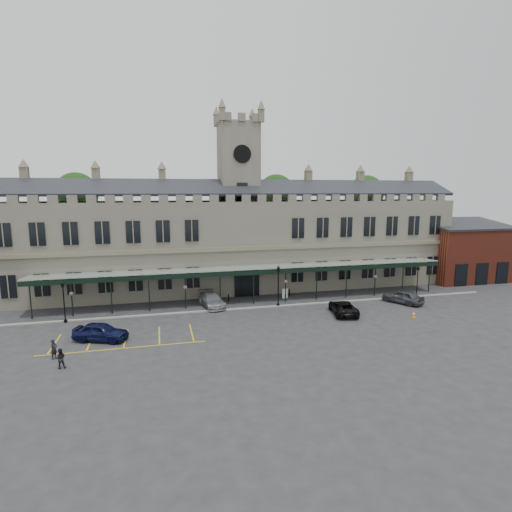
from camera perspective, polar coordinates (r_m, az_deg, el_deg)
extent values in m
plane|color=#28282B|center=(41.31, 2.00, -9.56)|extent=(140.00, 140.00, 0.00)
cube|color=#5D594D|center=(55.17, -2.46, 1.62)|extent=(60.00, 10.00, 12.00)
cube|color=brown|center=(50.12, -1.31, 1.09)|extent=(60.00, 0.35, 0.50)
cube|color=black|center=(52.23, -1.98, 9.78)|extent=(60.00, 4.77, 2.20)
cube|color=black|center=(57.13, -3.02, 9.73)|extent=(60.00, 4.77, 2.20)
cube|color=black|center=(50.98, -1.31, -3.69)|extent=(3.20, 0.18, 3.80)
cube|color=#5D594D|center=(54.73, -2.50, 6.82)|extent=(5.00, 5.00, 22.00)
cylinder|color=silver|center=(52.38, -1.99, 14.38)|extent=(2.20, 0.12, 2.20)
cylinder|color=black|center=(52.31, -1.98, 14.39)|extent=(2.30, 0.04, 2.30)
cube|color=black|center=(52.17, -1.96, 8.90)|extent=(1.40, 0.12, 2.80)
cube|color=#8C9E93|center=(48.71, -0.84, -1.65)|extent=(50.00, 4.00, 0.40)
cube|color=black|center=(46.85, -0.29, -2.40)|extent=(50.00, 0.18, 0.50)
cube|color=maroon|center=(68.14, 27.41, 0.35)|extent=(12.00, 8.00, 8.00)
cube|color=black|center=(67.67, 27.70, 4.12)|extent=(12.40, 8.36, 1.47)
cube|color=gray|center=(46.36, 0.15, -7.36)|extent=(60.00, 0.40, 0.12)
cylinder|color=#332314|center=(64.07, -23.83, 1.91)|extent=(0.70, 0.70, 12.00)
sphere|color=black|center=(63.65, -24.25, 8.16)|extent=(6.00, 6.00, 6.00)
cylinder|color=#332314|center=(65.76, 2.85, 2.86)|extent=(0.70, 0.70, 12.00)
sphere|color=black|center=(65.35, 2.90, 8.97)|extent=(6.00, 6.00, 6.00)
cylinder|color=#332314|center=(71.95, 15.18, 3.10)|extent=(0.70, 0.70, 12.00)
sphere|color=black|center=(71.57, 15.42, 8.67)|extent=(6.00, 6.00, 6.00)
cylinder|color=black|center=(45.84, -25.56, -8.38)|extent=(0.34, 0.34, 0.29)
cylinder|color=black|center=(45.37, -25.72, -6.26)|extent=(0.11, 0.11, 3.80)
cube|color=black|center=(44.90, -25.90, -3.75)|extent=(0.27, 0.27, 0.38)
cone|color=black|center=(44.83, -25.93, -3.33)|extent=(0.42, 0.42, 0.29)
cylinder|color=black|center=(47.05, 3.17, -7.00)|extent=(0.38, 0.38, 0.31)
cylinder|color=black|center=(46.54, 3.20, -4.72)|extent=(0.13, 0.13, 4.18)
cube|color=black|center=(46.05, 3.22, -2.00)|extent=(0.29, 0.29, 0.42)
cone|color=black|center=(45.98, 3.23, -1.55)|extent=(0.46, 0.46, 0.31)
cylinder|color=black|center=(54.68, 21.93, -5.38)|extent=(0.32, 0.32, 0.27)
cylinder|color=black|center=(54.31, 22.03, -3.69)|extent=(0.11, 0.11, 3.57)
cube|color=black|center=(53.93, 22.15, -1.70)|extent=(0.25, 0.25, 0.36)
cone|color=black|center=(53.88, 22.17, -1.38)|extent=(0.39, 0.39, 0.27)
cube|color=orange|center=(46.23, 21.58, -8.13)|extent=(0.36, 0.36, 0.04)
cone|color=orange|center=(46.14, 21.61, -7.76)|extent=(0.42, 0.42, 0.67)
cylinder|color=silver|center=(46.11, 21.61, -7.65)|extent=(0.28, 0.28, 0.10)
cylinder|color=black|center=(50.50, 4.16, -5.76)|extent=(0.06, 0.06, 0.52)
cube|color=silver|center=(50.41, 4.16, -5.36)|extent=(0.72, 0.05, 1.24)
cylinder|color=black|center=(49.05, -3.94, -5.99)|extent=(0.16, 0.16, 0.89)
cylinder|color=black|center=(51.59, 4.77, -5.23)|extent=(0.16, 0.16, 0.89)
imported|color=#0B1034|center=(39.06, -21.31, -10.05)|extent=(5.23, 3.52, 1.65)
imported|color=#95989C|center=(47.05, -6.36, -6.27)|extent=(3.05, 5.59, 1.54)
imported|color=black|center=(45.08, 12.34, -7.19)|extent=(3.38, 5.59, 1.45)
imported|color=#393C41|center=(51.20, 20.22, -5.46)|extent=(4.08, 5.14, 1.64)
imported|color=black|center=(36.57, -26.91, -11.79)|extent=(0.65, 0.71, 1.63)
imported|color=black|center=(34.56, -26.17, -12.99)|extent=(0.83, 0.69, 1.58)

